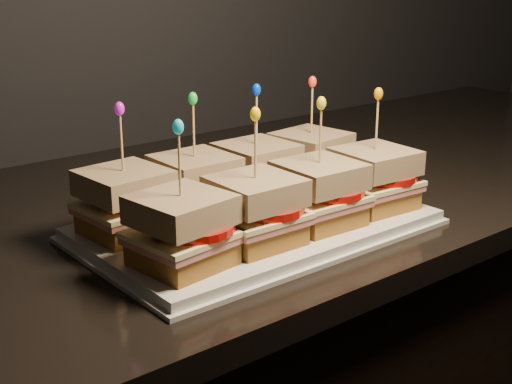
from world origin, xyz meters
TOP-DOWN VIEW (x-y plane):
  - granite_slab at (0.51, 1.65)m, footprint 2.53×0.72m
  - platter at (0.58, 1.49)m, footprint 0.43×0.27m
  - platter_rim at (0.58, 1.49)m, footprint 0.45×0.28m
  - sandwich_0_bread_bot at (0.43, 1.55)m, footprint 0.10×0.10m
  - sandwich_0_ham at (0.43, 1.55)m, footprint 0.11×0.10m
  - sandwich_0_cheese at (0.43, 1.55)m, footprint 0.11×0.11m
  - sandwich_0_tomato at (0.44, 1.55)m, footprint 0.09×0.09m
  - sandwich_0_bread_top at (0.43, 1.55)m, footprint 0.10×0.10m
  - sandwich_0_pick at (0.43, 1.55)m, footprint 0.00×0.00m
  - sandwich_0_frill at (0.43, 1.55)m, footprint 0.01×0.01m
  - sandwich_1_bread_bot at (0.53, 1.55)m, footprint 0.09×0.09m
  - sandwich_1_ham at (0.53, 1.55)m, footprint 0.10×0.10m
  - sandwich_1_cheese at (0.53, 1.55)m, footprint 0.10×0.10m
  - sandwich_1_tomato at (0.54, 1.55)m, footprint 0.09×0.09m
  - sandwich_1_bread_top at (0.53, 1.55)m, footprint 0.09×0.09m
  - sandwich_1_pick at (0.53, 1.55)m, footprint 0.00×0.00m
  - sandwich_1_frill at (0.53, 1.55)m, footprint 0.01×0.01m
  - sandwich_2_bread_bot at (0.63, 1.55)m, footprint 0.09×0.09m
  - sandwich_2_ham at (0.63, 1.55)m, footprint 0.10×0.10m
  - sandwich_2_cheese at (0.63, 1.55)m, footprint 0.10×0.10m
  - sandwich_2_tomato at (0.64, 1.55)m, footprint 0.09×0.09m
  - sandwich_2_bread_top at (0.63, 1.55)m, footprint 0.09×0.09m
  - sandwich_2_pick at (0.63, 1.55)m, footprint 0.00×0.00m
  - sandwich_2_frill at (0.63, 1.55)m, footprint 0.01×0.01m
  - sandwich_3_bread_bot at (0.74, 1.55)m, footprint 0.10×0.10m
  - sandwich_3_ham at (0.74, 1.55)m, footprint 0.11×0.11m
  - sandwich_3_cheese at (0.74, 1.55)m, footprint 0.11×0.11m
  - sandwich_3_tomato at (0.75, 1.55)m, footprint 0.09×0.09m
  - sandwich_3_bread_top at (0.74, 1.55)m, footprint 0.10×0.10m
  - sandwich_3_pick at (0.74, 1.55)m, footprint 0.00×0.00m
  - sandwich_3_frill at (0.74, 1.55)m, footprint 0.01×0.01m
  - sandwich_4_bread_bot at (0.43, 1.43)m, footprint 0.10×0.10m
  - sandwich_4_ham at (0.43, 1.43)m, footprint 0.11×0.11m
  - sandwich_4_cheese at (0.43, 1.43)m, footprint 0.11×0.11m
  - sandwich_4_tomato at (0.44, 1.42)m, footprint 0.09×0.09m
  - sandwich_4_bread_top at (0.43, 1.43)m, footprint 0.10×0.10m
  - sandwich_4_pick at (0.43, 1.43)m, footprint 0.00×0.00m
  - sandwich_4_frill at (0.43, 1.43)m, footprint 0.01×0.01m
  - sandwich_5_bread_bot at (0.53, 1.43)m, footprint 0.09×0.09m
  - sandwich_5_ham at (0.53, 1.43)m, footprint 0.10×0.10m
  - sandwich_5_cheese at (0.53, 1.43)m, footprint 0.10×0.10m
  - sandwich_5_tomato at (0.54, 1.42)m, footprint 0.09×0.09m
  - sandwich_5_bread_top at (0.53, 1.43)m, footprint 0.10×0.10m
  - sandwich_5_pick at (0.53, 1.43)m, footprint 0.00×0.00m
  - sandwich_5_frill at (0.53, 1.43)m, footprint 0.01×0.01m
  - sandwich_6_bread_bot at (0.63, 1.43)m, footprint 0.10×0.10m
  - sandwich_6_ham at (0.63, 1.43)m, footprint 0.10×0.10m
  - sandwich_6_cheese at (0.63, 1.43)m, footprint 0.11×0.10m
  - sandwich_6_tomato at (0.64, 1.42)m, footprint 0.09×0.09m
  - sandwich_6_bread_top at (0.63, 1.43)m, footprint 0.10×0.10m
  - sandwich_6_pick at (0.63, 1.43)m, footprint 0.00×0.00m
  - sandwich_6_frill at (0.63, 1.43)m, footprint 0.01×0.01m
  - sandwich_7_bread_bot at (0.74, 1.43)m, footprint 0.10×0.10m
  - sandwich_7_ham at (0.74, 1.43)m, footprint 0.11×0.10m
  - sandwich_7_cheese at (0.74, 1.43)m, footprint 0.11×0.11m
  - sandwich_7_tomato at (0.75, 1.42)m, footprint 0.09×0.09m
  - sandwich_7_bread_top at (0.74, 1.43)m, footprint 0.10×0.10m
  - sandwich_7_pick at (0.74, 1.43)m, footprint 0.00×0.00m
  - sandwich_7_frill at (0.74, 1.43)m, footprint 0.01×0.01m

SIDE VIEW (x-z plane):
  - granite_slab at x=0.51m, z-range 0.85..0.88m
  - platter_rim at x=0.58m, z-range 0.88..0.89m
  - platter at x=0.58m, z-range 0.88..0.90m
  - sandwich_0_bread_bot at x=0.43m, z-range 0.90..0.92m
  - sandwich_1_bread_bot at x=0.53m, z-range 0.90..0.92m
  - sandwich_2_bread_bot at x=0.63m, z-range 0.90..0.92m
  - sandwich_3_bread_bot at x=0.74m, z-range 0.90..0.92m
  - sandwich_4_bread_bot at x=0.43m, z-range 0.90..0.92m
  - sandwich_5_bread_bot at x=0.53m, z-range 0.90..0.92m
  - sandwich_6_bread_bot at x=0.63m, z-range 0.90..0.92m
  - sandwich_7_bread_bot at x=0.74m, z-range 0.90..0.92m
  - sandwich_0_ham at x=0.43m, z-range 0.92..0.93m
  - sandwich_1_ham at x=0.53m, z-range 0.92..0.93m
  - sandwich_2_ham at x=0.63m, z-range 0.92..0.93m
  - sandwich_3_ham at x=0.74m, z-range 0.92..0.93m
  - sandwich_4_ham at x=0.43m, z-range 0.92..0.93m
  - sandwich_5_ham at x=0.53m, z-range 0.92..0.93m
  - sandwich_6_ham at x=0.63m, z-range 0.92..0.93m
  - sandwich_7_ham at x=0.74m, z-range 0.92..0.93m
  - sandwich_0_cheese at x=0.43m, z-range 0.93..0.94m
  - sandwich_1_cheese at x=0.53m, z-range 0.93..0.94m
  - sandwich_2_cheese at x=0.63m, z-range 0.93..0.94m
  - sandwich_3_cheese at x=0.74m, z-range 0.93..0.94m
  - sandwich_4_cheese at x=0.43m, z-range 0.93..0.94m
  - sandwich_5_cheese at x=0.53m, z-range 0.93..0.94m
  - sandwich_6_cheese at x=0.63m, z-range 0.93..0.94m
  - sandwich_7_cheese at x=0.74m, z-range 0.93..0.94m
  - sandwich_0_tomato at x=0.44m, z-range 0.94..0.95m
  - sandwich_1_tomato at x=0.54m, z-range 0.94..0.95m
  - sandwich_2_tomato at x=0.64m, z-range 0.94..0.95m
  - sandwich_3_tomato at x=0.75m, z-range 0.94..0.95m
  - sandwich_4_tomato at x=0.44m, z-range 0.94..0.95m
  - sandwich_5_tomato at x=0.54m, z-range 0.94..0.95m
  - sandwich_6_tomato at x=0.64m, z-range 0.94..0.95m
  - sandwich_7_tomato at x=0.75m, z-range 0.94..0.95m
  - sandwich_0_bread_top at x=0.43m, z-range 0.95..0.98m
  - sandwich_1_bread_top at x=0.53m, z-range 0.95..0.98m
  - sandwich_2_bread_top at x=0.63m, z-range 0.95..0.98m
  - sandwich_3_bread_top at x=0.74m, z-range 0.95..0.98m
  - sandwich_4_bread_top at x=0.43m, z-range 0.95..0.98m
  - sandwich_5_bread_top at x=0.53m, z-range 0.95..0.98m
  - sandwich_6_bread_top at x=0.63m, z-range 0.95..0.98m
  - sandwich_7_bread_top at x=0.74m, z-range 0.95..0.98m
  - sandwich_0_pick at x=0.43m, z-range 0.96..1.05m
  - sandwich_1_pick at x=0.53m, z-range 0.96..1.05m
  - sandwich_2_pick at x=0.63m, z-range 0.96..1.05m
  - sandwich_3_pick at x=0.74m, z-range 0.96..1.05m
  - sandwich_4_pick at x=0.43m, z-range 0.96..1.05m
  - sandwich_5_pick at x=0.53m, z-range 0.96..1.05m
  - sandwich_6_pick at x=0.63m, z-range 0.96..1.05m
  - sandwich_7_pick at x=0.74m, z-range 0.96..1.05m
  - sandwich_0_frill at x=0.43m, z-range 1.05..1.06m
  - sandwich_1_frill at x=0.53m, z-range 1.05..1.06m
  - sandwich_2_frill at x=0.63m, z-range 1.05..1.06m
  - sandwich_3_frill at x=0.74m, z-range 1.05..1.06m
  - sandwich_4_frill at x=0.43m, z-range 1.05..1.06m
  - sandwich_5_frill at x=0.53m, z-range 1.05..1.06m
  - sandwich_6_frill at x=0.63m, z-range 1.05..1.06m
  - sandwich_7_frill at x=0.74m, z-range 1.05..1.06m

